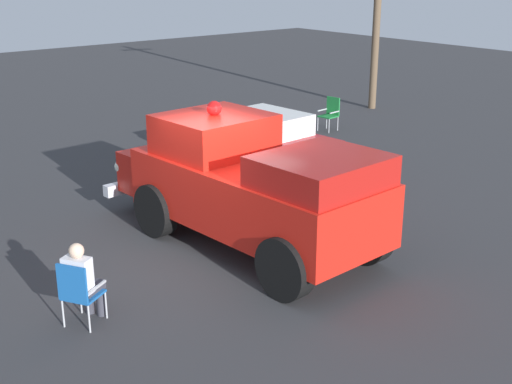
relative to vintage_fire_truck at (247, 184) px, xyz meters
name	(u,v)px	position (x,y,z in m)	size (l,w,h in m)	color
ground_plane	(211,253)	(0.76, -0.13, -1.20)	(60.00, 60.00, 0.00)	#333335
vintage_fire_truck	(247,184)	(0.00, 0.00, 0.00)	(2.57, 6.05, 2.59)	black
classic_hot_rod	(257,139)	(-3.34, -3.76, -0.45)	(2.13, 4.46, 1.46)	black
lawn_chair_near_truck	(78,290)	(3.76, 0.80, -0.61)	(0.67, 0.67, 1.02)	#B7BABF
lawn_chair_by_car	(331,111)	(-7.62, -5.35, -0.61)	(0.55, 0.56, 1.02)	#B7BABF
spectator_seated	(82,279)	(3.65, 0.73, -0.50)	(0.65, 0.59, 1.29)	#383842
traffic_cone	(164,169)	(-0.87, -4.26, -0.89)	(0.40, 0.40, 0.64)	orange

